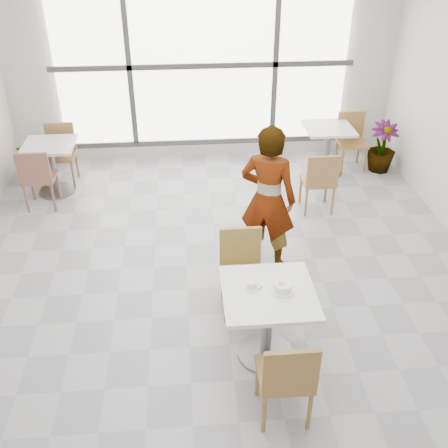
{
  "coord_description": "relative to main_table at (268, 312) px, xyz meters",
  "views": [
    {
      "loc": [
        -0.35,
        -4.43,
        3.58
      ],
      "look_at": [
        0.0,
        -0.3,
        1.0
      ],
      "focal_mm": 41.45,
      "sensor_mm": 36.0,
      "label": 1
    }
  ],
  "objects": [
    {
      "name": "plant_left",
      "position": [
        -2.82,
        3.96,
        -0.17
      ],
      "size": [
        0.71,
        0.63,
        0.71
      ],
      "primitive_type": "imported",
      "rotation": [
        0.0,
        0.0,
        0.13
      ],
      "color": "#4E8043",
      "rests_on": "ground"
    },
    {
      "name": "floor",
      "position": [
        -0.32,
        1.02,
        -0.52
      ],
      "size": [
        7.0,
        7.0,
        0.0
      ],
      "primitive_type": "plane",
      "color": "#9E9EA5",
      "rests_on": "ground"
    },
    {
      "name": "coffee_cup",
      "position": [
        -0.14,
        0.06,
        0.26
      ],
      "size": [
        0.16,
        0.13,
        0.07
      ],
      "color": "white",
      "rests_on": "main_table"
    },
    {
      "name": "wall_back",
      "position": [
        -0.32,
        4.52,
        0.98
      ],
      "size": [
        6.0,
        0.0,
        6.0
      ],
      "primitive_type": "plane",
      "rotation": [
        1.57,
        0.0,
        0.0
      ],
      "color": "silver",
      "rests_on": "ground"
    },
    {
      "name": "chair_near",
      "position": [
        0.04,
        -0.72,
        -0.02
      ],
      "size": [
        0.42,
        0.42,
        0.87
      ],
      "rotation": [
        0.0,
        0.0,
        3.14
      ],
      "color": "olive",
      "rests_on": "ground"
    },
    {
      "name": "oatmeal_bowl",
      "position": [
        0.12,
        0.0,
        0.27
      ],
      "size": [
        0.21,
        0.21,
        0.09
      ],
      "color": "white",
      "rests_on": "main_table"
    },
    {
      "name": "main_table",
      "position": [
        0.0,
        0.0,
        0.0
      ],
      "size": [
        0.8,
        0.8,
        0.75
      ],
      "color": "white",
      "rests_on": "ground"
    },
    {
      "name": "bg_chair_left_far",
      "position": [
        -2.48,
        3.8,
        -0.02
      ],
      "size": [
        0.42,
        0.42,
        0.87
      ],
      "color": "olive",
      "rests_on": "ground"
    },
    {
      "name": "chair_far",
      "position": [
        -0.15,
        0.74,
        -0.02
      ],
      "size": [
        0.42,
        0.42,
        0.87
      ],
      "color": "olive",
      "rests_on": "ground"
    },
    {
      "name": "bg_table_right",
      "position": [
        1.5,
        3.71,
        -0.04
      ],
      "size": [
        0.7,
        0.7,
        0.75
      ],
      "color": "silver",
      "rests_on": "ground"
    },
    {
      "name": "window",
      "position": [
        -0.32,
        4.46,
        0.98
      ],
      "size": [
        4.6,
        0.07,
        2.52
      ],
      "color": "white",
      "rests_on": "ground"
    },
    {
      "name": "plant_right",
      "position": [
        2.38,
        3.73,
        -0.13
      ],
      "size": [
        0.45,
        0.45,
        0.78
      ],
      "primitive_type": "imported",
      "rotation": [
        0.0,
        0.0,
        -0.02
      ],
      "color": "#448144",
      "rests_on": "ground"
    },
    {
      "name": "bg_table_left",
      "position": [
        -2.53,
        3.42,
        -0.04
      ],
      "size": [
        0.7,
        0.7,
        0.75
      ],
      "color": "silver",
      "rests_on": "ground"
    },
    {
      "name": "bg_chair_right_near",
      "position": [
        1.1,
        2.54,
        -0.02
      ],
      "size": [
        0.42,
        0.42,
        0.87
      ],
      "rotation": [
        0.0,
        0.0,
        3.14
      ],
      "color": "#9E713E",
      "rests_on": "ground"
    },
    {
      "name": "bg_chair_left_near",
      "position": [
        -2.63,
        2.95,
        -0.02
      ],
      "size": [
        0.42,
        0.42,
        0.87
      ],
      "rotation": [
        0.0,
        0.0,
        3.14
      ],
      "color": "brown",
      "rests_on": "ground"
    },
    {
      "name": "bg_chair_right_far",
      "position": [
        1.93,
        3.91,
        -0.02
      ],
      "size": [
        0.42,
        0.42,
        0.87
      ],
      "color": "#A47237",
      "rests_on": "ground"
    },
    {
      "name": "person",
      "position": [
        0.22,
        1.43,
        0.33
      ],
      "size": [
        0.73,
        0.62,
        1.7
      ],
      "primitive_type": "imported",
      "rotation": [
        0.0,
        0.0,
        2.73
      ],
      "color": "black",
      "rests_on": "ground"
    }
  ]
}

